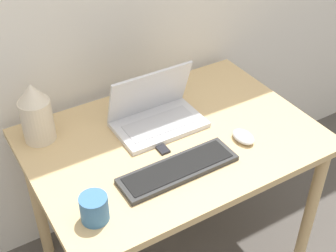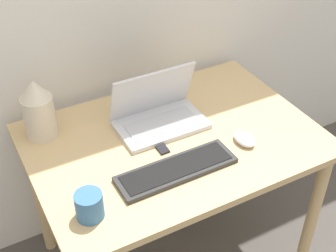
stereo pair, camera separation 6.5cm
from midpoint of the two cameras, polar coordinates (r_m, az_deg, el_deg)
desk at (r=1.84m, az=-0.45°, el=-3.59°), size 1.09×0.77×0.72m
laptop at (r=1.83m, az=-2.54°, el=1.57°), size 0.34×0.22×0.23m
keyboard at (r=1.63m, az=0.11°, el=-5.29°), size 0.43×0.13×0.02m
mouse at (r=1.78m, az=8.14°, el=-1.33°), size 0.07×0.10×0.03m
vase at (r=1.79m, az=-16.84°, el=1.51°), size 0.12×0.12×0.24m
mp3_player at (r=1.72m, az=-1.70°, el=-2.91°), size 0.04×0.05×0.01m
mug at (r=1.48m, az=-10.26°, el=-9.88°), size 0.09×0.09×0.09m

